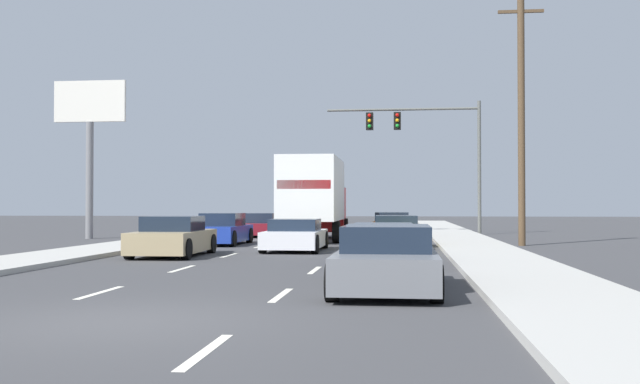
% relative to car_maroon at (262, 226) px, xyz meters
% --- Properties ---
extents(ground_plane, '(140.00, 140.00, 0.00)m').
position_rel_car_maroon_xyz_m(ground_plane, '(3.37, -2.06, -0.55)').
color(ground_plane, '#3D3D3F').
extents(sidewalk_right, '(2.66, 80.00, 0.14)m').
position_rel_car_maroon_xyz_m(sidewalk_right, '(9.94, -7.06, -0.48)').
color(sidewalk_right, '#B2AFA8').
rests_on(sidewalk_right, ground_plane).
extents(sidewalk_left, '(2.66, 80.00, 0.14)m').
position_rel_car_maroon_xyz_m(sidewalk_left, '(-3.21, -7.06, -0.48)').
color(sidewalk_left, '#B2AFA8').
rests_on(sidewalk_left, ground_plane).
extents(lane_markings, '(3.54, 62.00, 0.01)m').
position_rel_car_maroon_xyz_m(lane_markings, '(3.37, -3.95, -0.55)').
color(lane_markings, silver).
rests_on(lane_markings, ground_plane).
extents(car_maroon, '(1.90, 4.66, 1.21)m').
position_rel_car_maroon_xyz_m(car_maroon, '(0.00, 0.00, 0.00)').
color(car_maroon, maroon).
rests_on(car_maroon, ground_plane).
extents(car_blue, '(1.83, 4.19, 1.29)m').
position_rel_car_maroon_xyz_m(car_blue, '(-0.14, -7.76, 0.03)').
color(car_blue, '#1E389E').
rests_on(car_blue, ground_plane).
extents(car_tan, '(2.05, 4.23, 1.27)m').
position_rel_car_maroon_xyz_m(car_tan, '(-0.04, -14.48, 0.03)').
color(car_tan, tan).
rests_on(car_tan, ground_plane).
extents(box_truck, '(2.71, 8.21, 3.70)m').
position_rel_car_maroon_xyz_m(box_truck, '(3.24, -4.10, 1.56)').
color(box_truck, white).
rests_on(box_truck, ground_plane).
extents(car_white, '(1.99, 4.11, 1.14)m').
position_rel_car_maroon_xyz_m(car_white, '(3.45, -11.44, -0.03)').
color(car_white, white).
rests_on(car_white, ground_plane).
extents(car_orange, '(1.94, 4.38, 1.27)m').
position_rel_car_maroon_xyz_m(car_orange, '(6.74, -1.16, 0.04)').
color(car_orange, orange).
rests_on(car_orange, ground_plane).
extents(car_yellow, '(1.98, 4.19, 1.22)m').
position_rel_car_maroon_xyz_m(car_yellow, '(7.00, -8.71, 0.01)').
color(car_yellow, yellow).
rests_on(car_yellow, ground_plane).
extents(car_navy, '(1.96, 4.38, 1.13)m').
position_rel_car_maroon_xyz_m(car_navy, '(6.71, -16.82, -0.03)').
color(car_navy, '#141E4C').
rests_on(car_navy, ground_plane).
extents(car_gray, '(1.98, 4.64, 1.23)m').
position_rel_car_maroon_xyz_m(car_gray, '(6.94, -22.92, 0.03)').
color(car_gray, slate).
rests_on(car_gray, ground_plane).
extents(traffic_signal_mast, '(8.57, 0.69, 7.42)m').
position_rel_car_maroon_xyz_m(traffic_signal_mast, '(8.06, 3.76, 5.08)').
color(traffic_signal_mast, '#595B56').
rests_on(traffic_signal_mast, ground_plane).
extents(utility_pole_mid, '(1.80, 0.28, 10.01)m').
position_rel_car_maroon_xyz_m(utility_pole_mid, '(11.99, -7.30, 4.60)').
color(utility_pole_mid, brown).
rests_on(utility_pole_mid, ground_plane).
extents(roadside_billboard, '(3.57, 0.36, 7.67)m').
position_rel_car_maroon_xyz_m(roadside_billboard, '(-7.83, -3.46, 4.82)').
color(roadside_billboard, slate).
rests_on(roadside_billboard, ground_plane).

